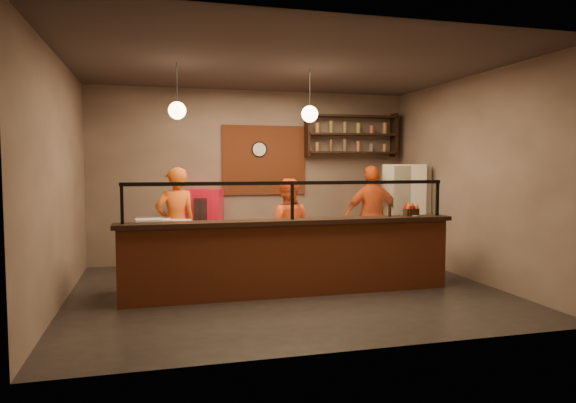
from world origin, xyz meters
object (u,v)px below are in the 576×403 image
object	(u,v)px
cook_mid	(287,228)
wall_clock	(259,149)
cook_right	(373,217)
condiment_caddy	(411,212)
cook_left	(176,225)
pepper_mill	(390,210)
red_cooler	(205,227)
fridge	(403,214)
pizza_dough	(320,225)

from	to	relation	value
cook_mid	wall_clock	bearing A→B (deg)	-68.16
cook_right	condiment_caddy	size ratio (longest dim) A/B	9.30
cook_left	cook_mid	xyz separation A→B (m)	(1.75, -0.13, -0.09)
cook_left	pepper_mill	size ratio (longest dim) A/B	9.39
condiment_caddy	pepper_mill	distance (m)	0.38
wall_clock	condiment_caddy	distance (m)	3.35
cook_left	red_cooler	size ratio (longest dim) A/B	1.27
cook_right	fridge	distance (m)	0.75
fridge	cook_right	bearing A→B (deg)	-137.85
cook_right	pepper_mill	bearing A→B (deg)	76.11
wall_clock	cook_right	xyz separation A→B (m)	(1.79, -1.19, -1.20)
wall_clock	cook_left	size ratio (longest dim) A/B	0.17
wall_clock	condiment_caddy	size ratio (longest dim) A/B	1.55
condiment_caddy	red_cooler	bearing A→B (deg)	139.40
cook_right	pizza_dough	xyz separation A→B (m)	(-1.32, -1.03, 0.01)
cook_left	pizza_dough	xyz separation A→B (m)	(2.09, -0.79, 0.02)
cook_mid	cook_left	bearing A→B (deg)	12.45
cook_mid	red_cooler	world-z (taller)	cook_mid
condiment_caddy	pepper_mill	world-z (taller)	pepper_mill
fridge	pepper_mill	world-z (taller)	fridge
fridge	red_cooler	world-z (taller)	fridge
cook_right	pepper_mill	world-z (taller)	cook_right
condiment_caddy	cook_left	bearing A→B (deg)	159.16
pizza_dough	cook_right	bearing A→B (deg)	38.05
cook_mid	pizza_dough	xyz separation A→B (m)	(0.34, -0.66, 0.11)
cook_right	pizza_dough	world-z (taller)	cook_right
red_cooler	pepper_mill	distance (m)	3.47
red_cooler	condiment_caddy	bearing A→B (deg)	-23.79
pizza_dough	pepper_mill	bearing A→B (deg)	-31.82
cook_right	cook_left	bearing A→B (deg)	5.76
fridge	pizza_dough	world-z (taller)	fridge
cook_mid	condiment_caddy	distance (m)	1.98
condiment_caddy	wall_clock	bearing A→B (deg)	122.67
cook_left	fridge	xyz separation A→B (m)	(4.11, 0.48, 0.03)
red_cooler	cook_left	bearing A→B (deg)	-99.56
fridge	pepper_mill	xyz separation A→B (m)	(-1.14, -1.81, 0.24)
wall_clock	pizza_dough	world-z (taller)	wall_clock
pizza_dough	condiment_caddy	distance (m)	1.36
cook_right	pizza_dough	size ratio (longest dim) A/B	3.83
cook_left	condiment_caddy	xyz separation A→B (m)	(3.34, -1.27, 0.23)
cook_mid	cook_right	world-z (taller)	cook_right
condiment_caddy	pepper_mill	xyz separation A→B (m)	(-0.37, -0.06, 0.04)
pizza_dough	condiment_caddy	xyz separation A→B (m)	(1.25, -0.48, 0.21)
fridge	pizza_dough	size ratio (longest dim) A/B	3.88
cook_left	pizza_dough	distance (m)	2.23
wall_clock	condiment_caddy	bearing A→B (deg)	-57.33
wall_clock	cook_left	xyz separation A→B (m)	(-1.61, -1.43, -1.22)
pepper_mill	fridge	bearing A→B (deg)	57.76
wall_clock	pepper_mill	size ratio (longest dim) A/B	1.59
wall_clock	fridge	size ratio (longest dim) A/B	0.16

